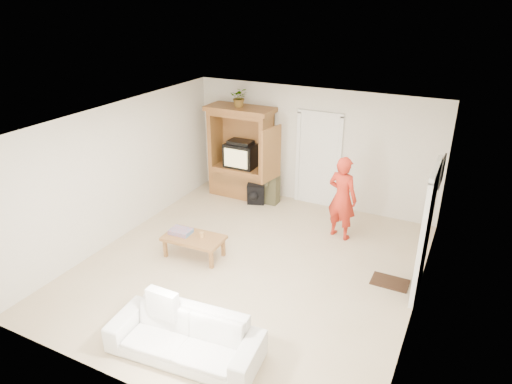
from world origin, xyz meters
TOP-DOWN VIEW (x-y plane):
  - floor at (0.00, 0.00)m, footprint 6.00×6.00m
  - ceiling at (0.00, 0.00)m, footprint 6.00×6.00m
  - wall_back at (0.00, 3.00)m, footprint 5.50×0.00m
  - wall_front at (0.00, -3.00)m, footprint 5.50×0.00m
  - wall_left at (-2.75, 0.00)m, footprint 0.00×6.00m
  - wall_right at (2.75, 0.00)m, footprint 0.00×6.00m
  - armoire at (-1.58, 2.66)m, footprint 1.82×1.14m
  - door_back at (0.15, 2.97)m, footprint 0.85×0.05m
  - doorway_right at (2.73, 0.60)m, footprint 0.05×0.90m
  - framed_picture at (2.73, 1.90)m, footprint 0.03×0.60m
  - doormat at (2.30, 0.60)m, footprint 0.60×0.40m
  - plant at (-1.60, 2.63)m, footprint 0.48×0.45m
  - man at (1.08, 1.74)m, footprint 0.68×0.54m
  - sofa at (0.21, -2.26)m, footprint 2.09×0.98m
  - coffee_table at (-1.05, -0.15)m, footprint 1.11×0.64m
  - towel at (-1.33, -0.15)m, footprint 0.39×0.30m
  - candle at (-0.91, -0.11)m, footprint 0.08×0.08m
  - backpack_black at (-1.05, 2.34)m, footprint 0.43×0.34m
  - backpack_olive at (-0.80, 2.54)m, footprint 0.40×0.30m

SIDE VIEW (x-z plane):
  - floor at x=0.00m, z-range 0.00..0.00m
  - doormat at x=2.30m, z-range 0.00..0.02m
  - backpack_black at x=-1.05m, z-range 0.00..0.47m
  - sofa at x=0.21m, z-range 0.00..0.59m
  - coffee_table at x=-1.05m, z-range 0.15..0.55m
  - backpack_olive at x=-0.80m, z-range 0.00..0.75m
  - towel at x=-1.33m, z-range 0.40..0.48m
  - candle at x=-0.91m, z-range 0.40..0.50m
  - man at x=1.08m, z-range 0.00..1.65m
  - armoire at x=-1.58m, z-range -0.14..1.96m
  - door_back at x=0.15m, z-range 0.00..2.04m
  - doorway_right at x=2.73m, z-range 0.00..2.04m
  - wall_back at x=0.00m, z-range -1.45..4.05m
  - wall_front at x=0.00m, z-range -1.45..4.05m
  - wall_left at x=-2.75m, z-range -1.70..4.30m
  - wall_right at x=2.75m, z-range -1.70..4.30m
  - framed_picture at x=2.73m, z-range 1.36..1.84m
  - plant at x=-1.60m, z-range 2.10..2.53m
  - ceiling at x=0.00m, z-range 2.60..2.60m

